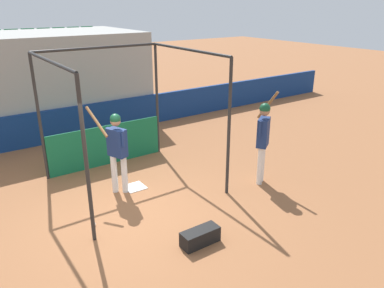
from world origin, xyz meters
name	(u,v)px	position (x,y,z in m)	size (l,w,h in m)	color
ground_plane	(129,218)	(0.00, 0.00, 0.00)	(60.00, 60.00, 0.00)	#935B38
outfield_wall	(51,127)	(0.00, 5.15, 0.50)	(24.00, 0.12, 1.00)	navy
bleacher_section	(30,81)	(0.00, 7.21, 1.53)	(7.05, 4.00, 3.08)	#9E9E99
batting_cage	(115,123)	(0.72, 2.04, 1.29)	(3.12, 3.07, 2.99)	#282828
home_plate	(135,187)	(0.69, 1.10, 0.01)	(0.44, 0.44, 0.02)	white
player_batter	(117,146)	(0.33, 1.10, 1.09)	(0.63, 0.76, 1.93)	white
player_waiting	(263,135)	(3.23, -0.34, 1.17)	(0.60, 0.66, 2.14)	white
equipment_bag	(200,237)	(0.66, -1.48, 0.14)	(0.70, 0.28, 0.28)	black
baseball	(94,224)	(-0.66, 0.11, 0.04)	(0.07, 0.07, 0.07)	white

